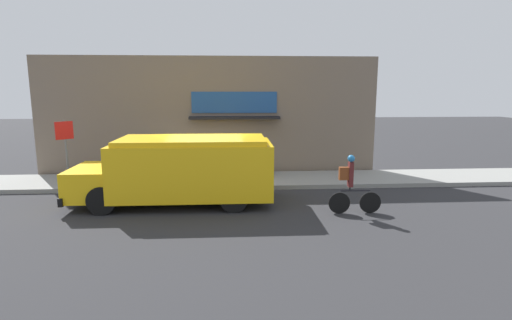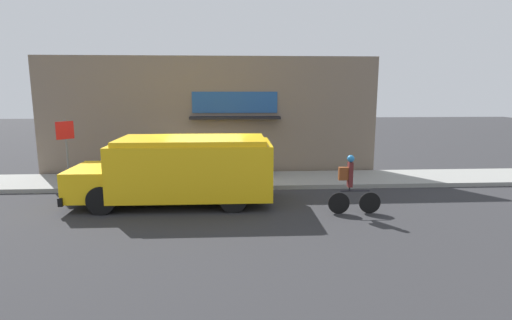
% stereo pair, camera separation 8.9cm
% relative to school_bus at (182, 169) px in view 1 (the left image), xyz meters
% --- Properties ---
extents(ground_plane, '(70.00, 70.00, 0.00)m').
position_rel_school_bus_xyz_m(ground_plane, '(0.65, 1.44, -1.07)').
color(ground_plane, '#2B2B2D').
extents(sidewalk, '(28.00, 2.44, 0.15)m').
position_rel_school_bus_xyz_m(sidewalk, '(0.65, 2.66, -0.99)').
color(sidewalk, gray).
rests_on(sidewalk, ground_plane).
extents(storefront, '(13.56, 0.75, 4.74)m').
position_rel_school_bus_xyz_m(storefront, '(0.67, 4.11, 1.30)').
color(storefront, '#756656').
rests_on(storefront, ground_plane).
extents(school_bus, '(5.97, 2.79, 2.02)m').
position_rel_school_bus_xyz_m(school_bus, '(0.00, 0.00, 0.00)').
color(school_bus, yellow).
rests_on(school_bus, ground_plane).
extents(cyclist, '(1.49, 0.20, 1.67)m').
position_rel_school_bus_xyz_m(cyclist, '(4.84, -1.34, -0.25)').
color(cyclist, black).
rests_on(cyclist, ground_plane).
extents(stop_sign_post, '(0.45, 0.45, 2.28)m').
position_rel_school_bus_xyz_m(stop_sign_post, '(-4.09, 1.83, 0.61)').
color(stop_sign_post, slate).
rests_on(stop_sign_post, sidewalk).
extents(trash_bin, '(0.61, 0.61, 0.84)m').
position_rel_school_bus_xyz_m(trash_bin, '(2.44, 2.82, -0.50)').
color(trash_bin, '#38383D').
rests_on(trash_bin, sidewalk).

